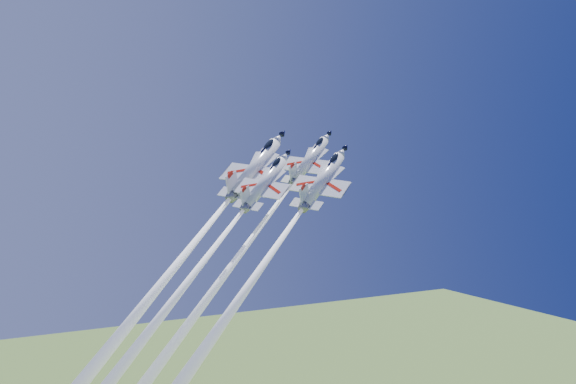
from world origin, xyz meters
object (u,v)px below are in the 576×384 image
jet_lead (253,236)px  jet_right (279,243)px  jet_slot (212,250)px  jet_left (198,238)px

jet_lead → jet_right: size_ratio=1.17×
jet_slot → jet_right: bearing=38.5°
jet_lead → jet_right: 7.20m
jet_right → jet_left: bearing=-164.4°
jet_left → jet_slot: (0.12, -5.51, -1.24)m
jet_left → jet_lead: bearing=47.1°
jet_right → jet_lead: bearing=157.8°
jet_lead → jet_slot: jet_lead is taller
jet_lead → jet_left: jet_lead is taller
jet_lead → jet_slot: 8.81m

